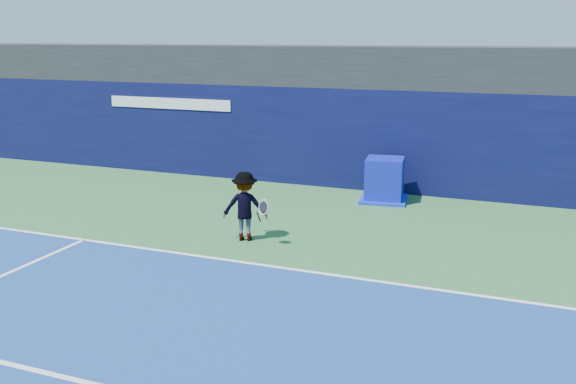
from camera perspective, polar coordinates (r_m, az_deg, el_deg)
name	(u,v)px	position (r m, az deg, el deg)	size (l,w,h in m)	color
ground	(218,332)	(10.34, -6.26, -12.28)	(80.00, 80.00, 0.00)	#2D6434
baseline	(288,269)	(12.84, 0.04, -6.83)	(24.00, 0.10, 0.01)	white
stadium_band	(391,66)	(20.19, 9.16, 10.97)	(36.00, 3.00, 1.20)	black
back_wall_assembly	(381,139)	(19.43, 8.26, 4.67)	(36.00, 1.03, 3.00)	#090B34
equipment_cart	(384,181)	(18.09, 8.56, 0.93)	(1.42, 1.42, 1.21)	#0B12A2
tennis_player	(245,206)	(14.45, -3.85, -1.27)	(1.31, 0.86, 1.57)	silver
tennis_ball	(238,186)	(14.66, -4.47, 0.50)	(0.08, 0.08, 0.08)	#BFD617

